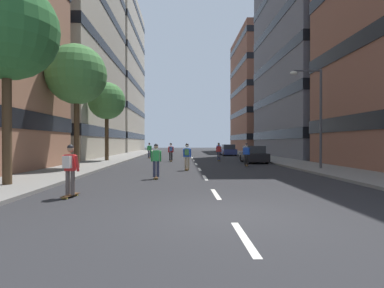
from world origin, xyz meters
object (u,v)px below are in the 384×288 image
(streetlamp_right, at_px, (315,107))
(street_tree_near, at_px, (107,101))
(skater_3, at_px, (149,150))
(skater_2, at_px, (70,167))
(skater_7, at_px, (156,159))
(street_tree_mid, at_px, (7,30))
(street_tree_far, at_px, (77,75))
(parked_car_near, at_px, (254,155))
(skater_4, at_px, (187,155))
(parked_car_mid, at_px, (228,150))
(skater_5, at_px, (219,151))
(skater_6, at_px, (171,151))
(skater_0, at_px, (219,149))
(skater_1, at_px, (246,153))

(streetlamp_right, bearing_deg, street_tree_near, 149.50)
(street_tree_near, relative_size, skater_3, 4.13)
(skater_2, bearing_deg, skater_7, 64.84)
(street_tree_mid, relative_size, street_tree_far, 1.01)
(parked_car_near, height_order, skater_4, skater_4)
(skater_4, bearing_deg, street_tree_mid, -135.02)
(parked_car_mid, relative_size, skater_5, 2.47)
(parked_car_mid, distance_m, skater_6, 15.26)
(skater_0, height_order, skater_2, same)
(skater_4, bearing_deg, skater_6, 98.57)
(street_tree_near, bearing_deg, skater_0, 39.83)
(street_tree_mid, xyz_separation_m, skater_0, (11.80, 26.40, -5.39))
(skater_0, bearing_deg, skater_7, -104.32)
(skater_0, height_order, skater_1, same)
(skater_0, bearing_deg, parked_car_near, -81.47)
(skater_7, bearing_deg, skater_5, 71.40)
(street_tree_mid, height_order, skater_6, street_tree_mid)
(parked_car_near, relative_size, skater_3, 2.47)
(streetlamp_right, relative_size, skater_5, 3.65)
(skater_2, height_order, skater_5, same)
(parked_car_mid, relative_size, skater_2, 2.47)
(parked_car_mid, xyz_separation_m, skater_5, (-2.80, -12.29, 0.29))
(skater_7, bearing_deg, skater_2, -115.16)
(parked_car_mid, height_order, street_tree_mid, street_tree_mid)
(parked_car_near, distance_m, street_tree_near, 14.56)
(parked_car_mid, distance_m, street_tree_near, 19.67)
(skater_0, distance_m, skater_3, 9.14)
(parked_car_mid, relative_size, skater_6, 2.47)
(street_tree_far, distance_m, skater_5, 15.24)
(skater_0, relative_size, skater_1, 1.00)
(streetlamp_right, relative_size, skater_4, 3.65)
(street_tree_near, bearing_deg, streetlamp_right, -30.50)
(skater_2, bearing_deg, skater_0, 73.62)
(street_tree_mid, xyz_separation_m, skater_5, (10.75, 17.62, -5.42))
(skater_2, bearing_deg, street_tree_mid, 145.35)
(skater_7, bearing_deg, skater_4, 70.16)
(street_tree_near, height_order, skater_3, street_tree_near)
(street_tree_far, relative_size, skater_4, 4.66)
(street_tree_mid, relative_size, streetlamp_right, 1.28)
(parked_car_near, bearing_deg, skater_6, 165.65)
(street_tree_far, relative_size, skater_6, 4.66)
(parked_car_near, relative_size, street_tree_mid, 0.53)
(skater_0, distance_m, skater_7, 24.28)
(street_tree_near, xyz_separation_m, street_tree_far, (0.00, -8.30, 0.68))
(skater_6, bearing_deg, street_tree_mid, -109.99)
(parked_car_mid, height_order, street_tree_near, street_tree_near)
(street_tree_near, height_order, streetlamp_right, street_tree_near)
(skater_0, bearing_deg, streetlamp_right, -78.02)
(skater_4, distance_m, skater_5, 10.72)
(street_tree_far, distance_m, skater_1, 13.52)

